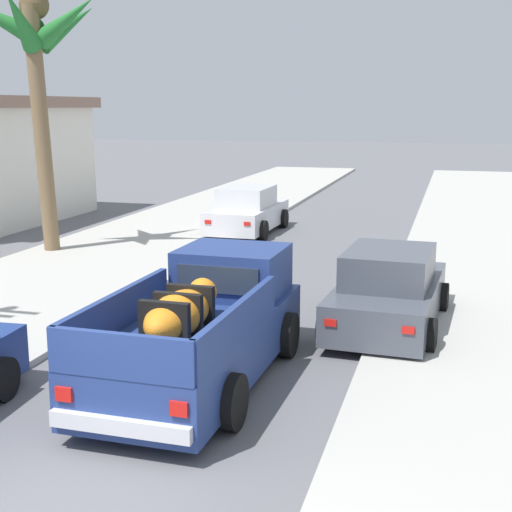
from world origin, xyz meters
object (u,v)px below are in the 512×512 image
Objects in this scene: car_left_near at (388,292)px; palm_tree_left_fore at (37,50)px; pickup_truck at (203,328)px; car_right_near at (247,211)px.

palm_tree_left_fore reaches higher than car_left_near.
pickup_truck is at bearing -46.33° from palm_tree_left_fore.
pickup_truck is 4.21m from car_left_near.
pickup_truck is 1.21× the size of car_left_near.
palm_tree_left_fore is at bearing -130.63° from car_right_near.
car_left_near is (2.49, 3.39, -0.10)m from pickup_truck.
palm_tree_left_fore is (-9.90, 4.37, 4.89)m from car_left_near.
car_left_near is 11.88m from palm_tree_left_fore.
car_right_near is 8.32m from palm_tree_left_fore.
car_right_near is at bearing 103.23° from pickup_truck.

